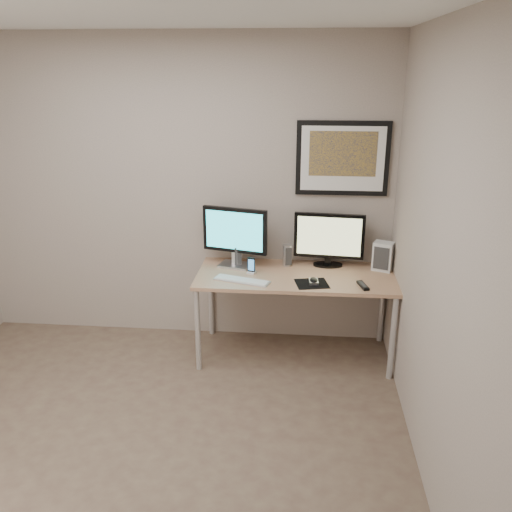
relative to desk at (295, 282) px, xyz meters
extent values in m
plane|color=brown|center=(-1.00, -1.35, -0.66)|extent=(3.60, 3.60, 0.00)
plane|color=white|center=(-1.00, -1.35, 1.94)|extent=(3.60, 3.60, 0.00)
plane|color=gray|center=(-1.00, 0.35, 0.64)|extent=(3.60, 0.00, 3.60)
plane|color=gray|center=(0.80, -1.35, 0.64)|extent=(0.00, 3.40, 3.40)
cube|color=#8C6544|center=(0.00, 0.00, 0.05)|extent=(1.60, 0.70, 0.03)
cylinder|color=silver|center=(-0.76, -0.31, -0.31)|extent=(0.04, 0.04, 0.70)
cylinder|color=silver|center=(-0.76, 0.31, -0.31)|extent=(0.04, 0.04, 0.70)
cylinder|color=silver|center=(0.76, -0.31, -0.31)|extent=(0.04, 0.04, 0.70)
cylinder|color=silver|center=(0.76, 0.31, -0.31)|extent=(0.04, 0.04, 0.70)
cube|color=black|center=(0.35, 0.33, 0.96)|extent=(0.75, 0.03, 0.60)
cube|color=silver|center=(0.35, 0.32, 0.96)|extent=(0.67, 0.00, 0.52)
cube|color=gold|center=(0.35, 0.31, 1.00)|extent=(0.54, 0.00, 0.36)
cube|color=#ABABB0|center=(-0.51, 0.14, 0.08)|extent=(0.29, 0.24, 0.02)
cube|color=#ABABB0|center=(-0.51, 0.14, 0.14)|extent=(0.06, 0.05, 0.11)
cube|color=black|center=(-0.51, 0.14, 0.38)|extent=(0.55, 0.17, 0.38)
cube|color=#26AFB5|center=(-0.51, 0.13, 0.38)|extent=(0.48, 0.13, 0.32)
cube|color=black|center=(0.27, 0.22, 0.08)|extent=(0.26, 0.16, 0.02)
cube|color=black|center=(0.27, 0.22, 0.11)|extent=(0.06, 0.05, 0.06)
cube|color=black|center=(0.27, 0.22, 0.33)|extent=(0.58, 0.09, 0.38)
cube|color=tan|center=(0.27, 0.20, 0.33)|extent=(0.52, 0.05, 0.32)
cylinder|color=#ABABB0|center=(-0.50, 0.16, 0.16)|extent=(0.10, 0.10, 0.19)
cylinder|color=#ABABB0|center=(-0.08, 0.20, 0.16)|extent=(0.10, 0.10, 0.18)
cube|color=black|center=(-0.36, -0.01, 0.13)|extent=(0.08, 0.08, 0.14)
cube|color=#B9B9BE|center=(-0.42, -0.18, 0.07)|extent=(0.46, 0.24, 0.02)
cube|color=black|center=(0.13, -0.19, 0.07)|extent=(0.28, 0.26, 0.00)
ellipsoid|color=black|center=(0.14, -0.17, 0.09)|extent=(0.07, 0.11, 0.04)
cube|color=black|center=(0.52, -0.21, 0.08)|extent=(0.09, 0.18, 0.02)
cube|color=silver|center=(0.71, 0.17, 0.19)|extent=(0.19, 0.17, 0.24)
camera|label=1|loc=(0.05, -4.10, 1.67)|focal=38.00mm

